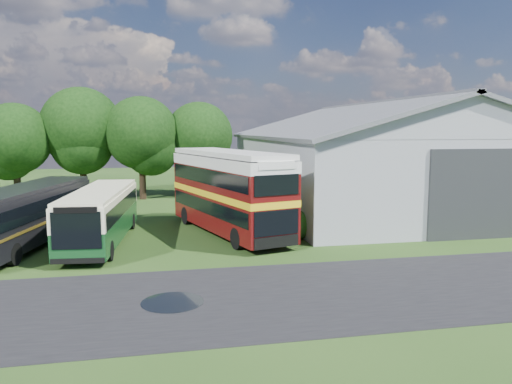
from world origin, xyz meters
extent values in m
plane|color=#1C3812|center=(0.00, 0.00, 0.00)|extent=(120.00, 120.00, 0.00)
cube|color=black|center=(3.00, -3.00, 0.00)|extent=(60.00, 8.00, 0.02)
cylinder|color=black|center=(-1.50, -3.00, 0.00)|extent=(2.20, 2.20, 0.01)
cube|color=gray|center=(15.00, 16.00, 2.75)|extent=(18.00, 24.00, 5.50)
cube|color=#2D3033|center=(15.00, 3.92, 2.50)|extent=(5.20, 0.18, 5.00)
cylinder|color=black|center=(-13.00, 23.50, 1.53)|extent=(0.56, 0.56, 3.06)
sphere|color=black|center=(-13.00, 23.50, 5.27)|extent=(5.78, 5.78, 5.78)
cylinder|color=black|center=(-8.00, 24.80, 1.80)|extent=(0.56, 0.56, 3.60)
sphere|color=black|center=(-8.00, 24.80, 6.20)|extent=(6.80, 6.80, 6.80)
cylinder|color=black|center=(-3.00, 23.80, 1.66)|extent=(0.56, 0.56, 3.31)
sphere|color=black|center=(-3.00, 23.80, 5.70)|extent=(6.26, 6.26, 6.26)
cylinder|color=black|center=(2.00, 24.60, 1.58)|extent=(0.56, 0.56, 3.17)
sphere|color=black|center=(2.00, 24.60, 5.46)|extent=(5.98, 5.98, 5.98)
sphere|color=#194714|center=(5.60, 6.00, 0.00)|extent=(1.70, 1.70, 1.70)
sphere|color=#194714|center=(5.60, 8.00, 0.00)|extent=(1.60, 1.60, 1.60)
sphere|color=#194714|center=(5.60, 10.00, 0.00)|extent=(1.80, 1.80, 1.80)
cube|color=#113E1A|center=(-4.84, 7.08, 1.59)|extent=(3.42, 10.68, 2.61)
cube|color=#4E0B0B|center=(2.18, 8.23, 2.57)|extent=(5.83, 11.55, 4.48)
cube|color=black|center=(-8.50, 7.43, 1.71)|extent=(4.98, 11.56, 2.80)
camera|label=1|loc=(-2.01, -20.13, 6.08)|focal=35.00mm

